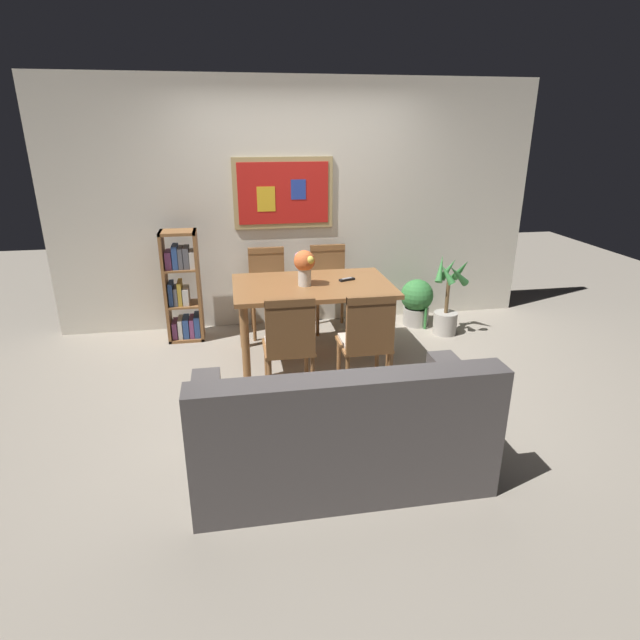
{
  "coord_description": "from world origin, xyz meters",
  "views": [
    {
      "loc": [
        -0.75,
        -4.03,
        2.11
      ],
      "look_at": [
        -0.08,
        -0.19,
        0.65
      ],
      "focal_mm": 29.06,
      "sensor_mm": 36.0,
      "label": 1
    }
  ],
  "objects": [
    {
      "name": "flower_vase",
      "position": [
        -0.11,
        0.45,
        0.95
      ],
      "size": [
        0.2,
        0.21,
        0.32
      ],
      "color": "beige",
      "rests_on": "dining_table"
    },
    {
      "name": "dining_table",
      "position": [
        -0.03,
        0.49,
        0.66
      ],
      "size": [
        1.45,
        0.95,
        0.75
      ],
      "color": "brown",
      "rests_on": "ground_plane"
    },
    {
      "name": "leather_couch",
      "position": [
        -0.15,
        -1.33,
        0.31
      ],
      "size": [
        1.8,
        0.84,
        0.84
      ],
      "color": "#514C4C",
      "rests_on": "ground_plane"
    },
    {
      "name": "potted_ivy",
      "position": [
        1.27,
        1.2,
        0.28
      ],
      "size": [
        0.36,
        0.36,
        0.56
      ],
      "color": "#B2ADA3",
      "rests_on": "ground_plane"
    },
    {
      "name": "potted_palm",
      "position": [
        1.49,
        0.88,
        0.33
      ],
      "size": [
        0.36,
        0.37,
        0.86
      ],
      "color": "#B2ADA3",
      "rests_on": "ground_plane"
    },
    {
      "name": "dining_chair_far_left",
      "position": [
        -0.39,
        1.28,
        0.54
      ],
      "size": [
        0.4,
        0.41,
        0.91
      ],
      "color": "brown",
      "rests_on": "ground_plane"
    },
    {
      "name": "dining_chair_near_right",
      "position": [
        0.28,
        -0.33,
        0.54
      ],
      "size": [
        0.4,
        0.41,
        0.91
      ],
      "color": "brown",
      "rests_on": "ground_plane"
    },
    {
      "name": "ground_plane",
      "position": [
        0.0,
        0.0,
        0.0
      ],
      "size": [
        12.0,
        12.0,
        0.0
      ],
      "primitive_type": "plane",
      "color": "gray"
    },
    {
      "name": "dining_chair_far_right",
      "position": [
        0.28,
        1.3,
        0.54
      ],
      "size": [
        0.4,
        0.41,
        0.91
      ],
      "color": "brown",
      "rests_on": "ground_plane"
    },
    {
      "name": "wall_back_with_painting",
      "position": [
        -0.0,
        1.59,
        1.3
      ],
      "size": [
        5.2,
        0.14,
        2.6
      ],
      "color": "silver",
      "rests_on": "ground_plane"
    },
    {
      "name": "tv_remote",
      "position": [
        0.31,
        0.54,
        0.76
      ],
      "size": [
        0.16,
        0.1,
        0.02
      ],
      "color": "black",
      "rests_on": "dining_table"
    },
    {
      "name": "bookshelf",
      "position": [
        -1.26,
        1.22,
        0.54
      ],
      "size": [
        0.36,
        0.28,
        1.15
      ],
      "color": "brown",
      "rests_on": "ground_plane"
    },
    {
      "name": "dining_chair_near_left",
      "position": [
        -0.34,
        -0.29,
        0.54
      ],
      "size": [
        0.4,
        0.41,
        0.91
      ],
      "color": "brown",
      "rests_on": "ground_plane"
    }
  ]
}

